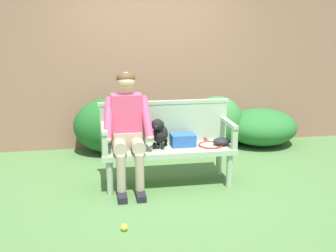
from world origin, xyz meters
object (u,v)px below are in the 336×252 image
garden_bench (168,152)px  sports_bag (183,140)px  tennis_ball (124,227)px  tennis_racket (210,144)px  person_seated (127,126)px  baseball_glove (222,141)px  dog_on_bench (160,133)px

garden_bench → sports_bag: bearing=7.5°
sports_bag → tennis_ball: size_ratio=4.24×
tennis_racket → tennis_ball: 1.56m
person_seated → tennis_racket: bearing=0.7°
tennis_racket → baseball_glove: 0.14m
person_seated → dog_on_bench: 0.37m
person_seated → tennis_racket: (0.96, 0.01, -0.26)m
tennis_racket → tennis_ball: tennis_racket is taller
baseball_glove → garden_bench: bearing=163.2°
tennis_racket → baseball_glove: (0.13, -0.03, 0.04)m
dog_on_bench → baseball_glove: dog_on_bench is taller
baseball_glove → sports_bag: 0.46m
sports_bag → dog_on_bench: bearing=-172.6°
dog_on_bench → sports_bag: (0.28, 0.04, -0.11)m
dog_on_bench → baseball_glove: size_ratio=1.63×
tennis_racket → sports_bag: sports_bag is taller
person_seated → tennis_racket: size_ratio=2.36×
person_seated → dog_on_bench: bearing=0.6°
dog_on_bench → sports_bag: size_ratio=1.28×
garden_bench → tennis_ball: (-0.59, -1.03, -0.36)m
garden_bench → tennis_ball: garden_bench is taller
sports_bag → tennis_ball: sports_bag is taller
sports_bag → tennis_racket: bearing=-5.1°
sports_bag → baseball_glove: bearing=-7.7°
tennis_racket → sports_bag: bearing=174.9°
garden_bench → baseball_glove: 0.64m
dog_on_bench → baseball_glove: bearing=-1.9°
garden_bench → person_seated: bearing=-178.0°
sports_bag → tennis_ball: 1.40m
garden_bench → baseball_glove: size_ratio=6.92×
baseball_glove → sports_bag: (-0.45, 0.06, 0.02)m
person_seated → baseball_glove: person_seated is taller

